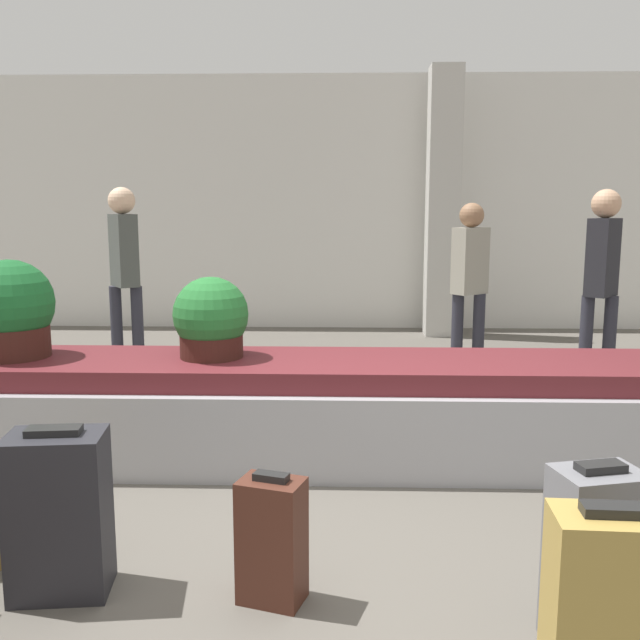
{
  "coord_description": "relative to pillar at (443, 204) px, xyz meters",
  "views": [
    {
      "loc": [
        0.14,
        -3.03,
        1.61
      ],
      "look_at": [
        0.0,
        1.33,
        0.89
      ],
      "focal_mm": 40.0,
      "sensor_mm": 36.0,
      "label": 1
    }
  ],
  "objects": [
    {
      "name": "suitcase_4",
      "position": [
        -0.28,
        -6.28,
        -1.26
      ],
      "size": [
        0.35,
        0.29,
        0.7
      ],
      "rotation": [
        0.0,
        0.0,
        0.24
      ],
      "color": "slate",
      "rests_on": "ground_plane"
    },
    {
      "name": "suitcase_6",
      "position": [
        -1.48,
        -6.03,
        -1.34
      ],
      "size": [
        0.3,
        0.25,
        0.55
      ],
      "rotation": [
        0.0,
        0.0,
        -0.3
      ],
      "color": "#472319",
      "rests_on": "ground_plane"
    },
    {
      "name": "traveler_0",
      "position": [
        -0.02,
        -2.09,
        -0.64
      ],
      "size": [
        0.36,
        0.34,
        1.61
      ],
      "rotation": [
        0.0,
        0.0,
        -2.5
      ],
      "color": "#282833",
      "rests_on": "ground_plane"
    },
    {
      "name": "traveler_1",
      "position": [
        -3.23,
        -2.17,
        -0.54
      ],
      "size": [
        0.33,
        0.37,
        1.76
      ],
      "rotation": [
        0.0,
        0.0,
        -0.96
      ],
      "color": "#282833",
      "rests_on": "ground_plane"
    },
    {
      "name": "suitcase_1",
      "position": [
        -2.37,
        -5.99,
        -1.25
      ],
      "size": [
        0.42,
        0.32,
        0.72
      ],
      "rotation": [
        0.0,
        0.0,
        0.12
      ],
      "color": "#232328",
      "rests_on": "ground_plane"
    },
    {
      "name": "traveler_2",
      "position": [
        1.0,
        -2.63,
        -0.56
      ],
      "size": [
        0.34,
        0.36,
        1.73
      ],
      "rotation": [
        0.0,
        0.0,
        0.87
      ],
      "color": "#282833",
      "rests_on": "ground_plane"
    },
    {
      "name": "suitcase_5",
      "position": [
        -0.42,
        -6.78,
        -1.23
      ],
      "size": [
        0.36,
        0.23,
        0.76
      ],
      "rotation": [
        0.0,
        0.0,
        -0.05
      ],
      "color": "#A3843D",
      "rests_on": "ground_plane"
    },
    {
      "name": "pillar",
      "position": [
        0.0,
        0.0,
        0.0
      ],
      "size": [
        0.38,
        0.38,
        3.2
      ],
      "color": "beige",
      "rests_on": "ground_plane"
    },
    {
      "name": "carousel",
      "position": [
        -1.34,
        -4.36,
        -1.29
      ],
      "size": [
        7.12,
        0.96,
        0.64
      ],
      "color": "#9E9EA3",
      "rests_on": "ground_plane"
    },
    {
      "name": "potted_plant_1",
      "position": [
        -2.03,
        -4.32,
        -0.72
      ],
      "size": [
        0.48,
        0.48,
        0.51
      ],
      "color": "#381914",
      "rests_on": "carousel"
    },
    {
      "name": "ground_plane",
      "position": [
        -1.34,
        -5.69,
        -1.6
      ],
      "size": [
        18.0,
        18.0,
        0.0
      ],
      "primitive_type": "plane",
      "color": "#59544C"
    },
    {
      "name": "back_wall",
      "position": [
        -1.34,
        0.5,
        0.0
      ],
      "size": [
        18.0,
        0.06,
        3.2
      ],
      "color": "silver",
      "rests_on": "ground_plane"
    },
    {
      "name": "potted_plant_0",
      "position": [
        -3.3,
        -4.35,
        -0.66
      ],
      "size": [
        0.55,
        0.55,
        0.62
      ],
      "color": "#381914",
      "rests_on": "carousel"
    }
  ]
}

